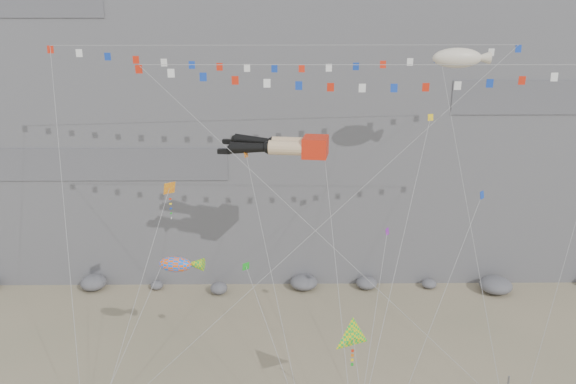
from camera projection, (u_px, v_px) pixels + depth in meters
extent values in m
cube|color=slate|center=(300.00, 17.00, 60.85)|extent=(80.00, 28.00, 50.00)
cube|color=red|center=(315.00, 147.00, 39.91)|extent=(2.08, 2.62, 1.40)
cylinder|color=#D4B084|center=(286.00, 148.00, 39.54)|extent=(2.51, 1.40, 1.03)
sphere|color=black|center=(269.00, 147.00, 39.71)|extent=(0.95, 0.95, 0.95)
cone|color=black|center=(250.00, 148.00, 39.93)|extent=(2.93, 1.30, 0.97)
cube|color=black|center=(224.00, 151.00, 40.29)|extent=(0.97, 0.55, 0.34)
cylinder|color=#D4B084|center=(288.00, 144.00, 40.87)|extent=(2.51, 1.40, 1.03)
sphere|color=black|center=(272.00, 143.00, 41.04)|extent=(0.95, 0.95, 0.95)
cone|color=black|center=(254.00, 141.00, 41.20)|extent=(2.95, 1.30, 1.04)
cube|color=black|center=(229.00, 142.00, 41.49)|extent=(0.97, 0.55, 0.34)
cylinder|color=gray|center=(335.00, 302.00, 34.27)|extent=(0.03, 0.03, 22.91)
cylinder|color=gray|center=(196.00, 225.00, 37.32)|extent=(0.03, 0.03, 29.42)
cylinder|color=gray|center=(449.00, 242.00, 35.69)|extent=(0.03, 0.03, 24.39)
cylinder|color=gray|center=(132.00, 312.00, 35.26)|extent=(0.03, 0.03, 16.93)
cylinder|color=gray|center=(132.00, 350.00, 35.36)|extent=(0.03, 0.03, 12.03)
cylinder|color=gray|center=(480.00, 230.00, 37.67)|extent=(0.03, 0.03, 25.32)
cylinder|color=gray|center=(275.00, 293.00, 35.93)|extent=(0.03, 0.03, 20.63)
cylinder|color=gray|center=(371.00, 340.00, 35.29)|extent=(0.03, 0.03, 15.63)
cylinder|color=gray|center=(283.00, 369.00, 33.08)|extent=(0.03, 0.03, 13.67)
cylinder|color=gray|center=(393.00, 280.00, 34.77)|extent=(0.03, 0.03, 24.13)
cylinder|color=gray|center=(434.00, 318.00, 34.65)|extent=(0.03, 0.03, 17.45)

